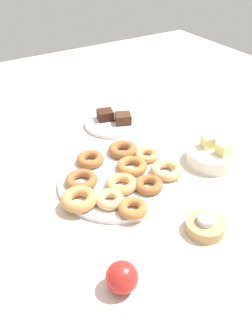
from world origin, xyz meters
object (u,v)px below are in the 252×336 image
(tealight, at_px, (206,220))
(melon_chunk_left, at_px, (208,142))
(donut_7, at_px, (110,199))
(donut_6, at_px, (149,185))
(donut_plate, at_px, (117,181))
(donut_0, at_px, (90,159))
(brownie_near, at_px, (105,115))
(fruit_bowl, at_px, (212,156))
(donut_10, at_px, (122,184))
(candle_holder, at_px, (205,226))
(apple, at_px, (122,277))
(cake_plate, at_px, (113,123))
(brownie_far, at_px, (123,118))
(donut_4, at_px, (123,150))
(donut_3, at_px, (133,208))
(donut_1, at_px, (82,180))
(donut_8, at_px, (147,155))
(melon_chunk_right, at_px, (223,149))
(donut_2, at_px, (132,166))
(donut_5, at_px, (167,170))
(donut_9, at_px, (79,199))

(tealight, relative_size, melon_chunk_left, 1.21)
(donut_7, bearing_deg, donut_6, 88.46)
(donut_plate, relative_size, donut_0, 4.02)
(brownie_near, xyz_separation_m, fruit_bowl, (0.40, 0.16, -0.01))
(donut_10, relative_size, candle_holder, 0.91)
(donut_7, distance_m, apple, 0.26)
(cake_plate, height_order, brownie_far, brownie_far)
(donut_plate, distance_m, donut_4, 0.14)
(donut_6, bearing_deg, tealight, 9.11)
(donut_0, xyz_separation_m, fruit_bowl, (0.18, 0.33, -0.01))
(fruit_bowl, bearing_deg, donut_3, -77.67)
(donut_1, distance_m, apple, 0.36)
(donut_plate, relative_size, fruit_bowl, 2.15)
(candle_holder, bearing_deg, donut_plate, -162.81)
(donut_8, relative_size, melon_chunk_right, 2.11)
(donut_1, xyz_separation_m, candle_holder, (0.32, 0.18, -0.01))
(donut_10, height_order, melon_chunk_right, melon_chunk_right)
(cake_plate, distance_m, tealight, 0.59)
(candle_holder, bearing_deg, fruit_bowl, 134.05)
(brownie_near, bearing_deg, donut_plate, -24.00)
(donut_0, bearing_deg, fruit_bowl, 61.50)
(donut_0, distance_m, melon_chunk_left, 0.37)
(donut_0, bearing_deg, candle_holder, 15.73)
(melon_chunk_right, bearing_deg, donut_7, -92.08)
(tealight, bearing_deg, donut_0, -164.27)
(donut_2, distance_m, donut_3, 0.19)
(donut_3, distance_m, apple, 0.22)
(donut_3, xyz_separation_m, donut_7, (-0.06, -0.03, -0.00))
(donut_plate, bearing_deg, candle_holder, 17.19)
(donut_3, distance_m, donut_10, 0.10)
(fruit_bowl, relative_size, melon_chunk_right, 4.41)
(donut_5, bearing_deg, donut_6, -71.72)
(donut_5, xyz_separation_m, apple, (0.26, -0.31, 0.01))
(donut_5, height_order, apple, apple)
(donut_3, distance_m, brownie_near, 0.51)
(donut_5, bearing_deg, fruit_bowl, 86.45)
(donut_8, xyz_separation_m, brownie_far, (-0.23, 0.06, 0.01))
(apple, bearing_deg, donut_0, 160.92)
(donut_4, bearing_deg, donut_9, -57.01)
(brownie_near, bearing_deg, donut_7, -27.84)
(fruit_bowl, bearing_deg, donut_4, -128.04)
(donut_4, distance_m, cake_plate, 0.21)
(donut_1, bearing_deg, donut_4, 111.62)
(donut_2, xyz_separation_m, donut_3, (0.16, -0.10, -0.00))
(donut_9, xyz_separation_m, apple, (0.28, -0.04, 0.01))
(donut_plate, xyz_separation_m, donut_8, (-0.05, 0.14, 0.02))
(donut_10, distance_m, brownie_far, 0.38)
(candle_holder, height_order, melon_chunk_left, melon_chunk_left)
(donut_plate, xyz_separation_m, melon_chunk_right, (0.09, 0.32, 0.05))
(apple, bearing_deg, donut_10, 148.78)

